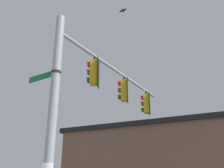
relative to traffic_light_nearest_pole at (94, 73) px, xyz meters
The scene contains 8 objects.
signal_pole 3.25m from the traffic_light_nearest_pole, 152.17° to the left, with size 0.30×0.30×7.71m, color #ADB2B7.
mast_arm 2.09m from the traffic_light_nearest_pole, 28.87° to the right, with size 0.14×0.14×8.19m, color #ADB2B7.
traffic_light_nearest_pole is the anchor object (origin of this frame).
traffic_light_mid_inner 2.47m from the traffic_light_nearest_pole, 28.32° to the right, with size 0.54×0.49×1.31m.
traffic_light_mid_outer 4.94m from the traffic_light_nearest_pole, 28.32° to the right, with size 0.54×0.49×1.31m.
street_name_sign 2.33m from the traffic_light_nearest_pole, 143.38° to the left, with size 0.80×1.33×0.22m.
bird_flying 3.07m from the traffic_light_nearest_pole, 105.61° to the right, with size 0.25×0.32×0.09m.
tree_by_storefront 11.85m from the traffic_light_nearest_pole, 16.21° to the right, with size 4.61×4.61×6.93m.
Camera 1 is at (-8.26, -2.47, 1.63)m, focal length 43.78 mm.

